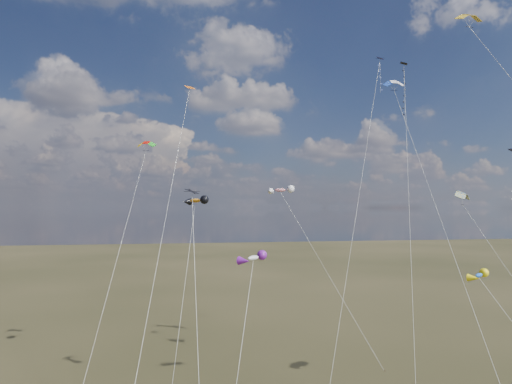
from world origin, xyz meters
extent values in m
cube|color=black|center=(18.96, 22.76, 34.77)|extent=(1.08, 1.10, 0.30)
cylinder|color=silver|center=(14.33, 13.53, 17.38)|extent=(9.28, 18.48, 34.78)
cube|color=#100D47|center=(15.09, 21.05, 34.61)|extent=(1.05, 1.04, 0.33)
cylinder|color=silver|center=(9.09, 13.87, 17.30)|extent=(12.02, 14.40, 34.62)
cube|color=black|center=(-6.95, 5.22, 18.56)|extent=(1.10, 1.13, 0.34)
cylinder|color=silver|center=(-6.79, -0.03, 9.28)|extent=(0.34, 10.52, 18.57)
cube|color=#0E134B|center=(23.09, 10.24, 22.79)|extent=(0.65, 0.70, 0.30)
cube|color=#CA580C|center=(-6.52, 23.65, 30.87)|extent=(1.27, 1.22, 0.48)
cylinder|color=silver|center=(-9.06, 10.25, 15.44)|extent=(5.11, 26.82, 30.89)
cylinder|color=silver|center=(13.45, 6.04, 15.54)|extent=(3.61, 24.15, 31.09)
cylinder|color=silver|center=(-13.76, 19.97, 12.74)|extent=(4.38, 20.57, 25.49)
ellipsoid|color=orange|center=(-6.06, 19.05, 18.13)|extent=(2.60, 2.61, 0.97)
cylinder|color=silver|center=(-7.36, 14.35, 9.06)|extent=(2.64, 9.44, 18.14)
ellipsoid|color=silver|center=(-3.01, 2.47, 14.08)|extent=(2.21, 2.32, 0.76)
ellipsoid|color=red|center=(5.73, 31.38, 19.75)|extent=(3.27, 2.15, 1.14)
cylinder|color=silver|center=(9.86, 24.92, 9.87)|extent=(8.30, 12.94, 19.76)
cube|color=#332316|center=(14.00, 18.47, 0.06)|extent=(0.10, 0.10, 0.12)
ellipsoid|color=blue|center=(14.04, 3.00, 12.41)|extent=(2.38, 1.97, 0.75)
camera|label=1|loc=(-8.28, -27.38, 17.39)|focal=32.00mm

